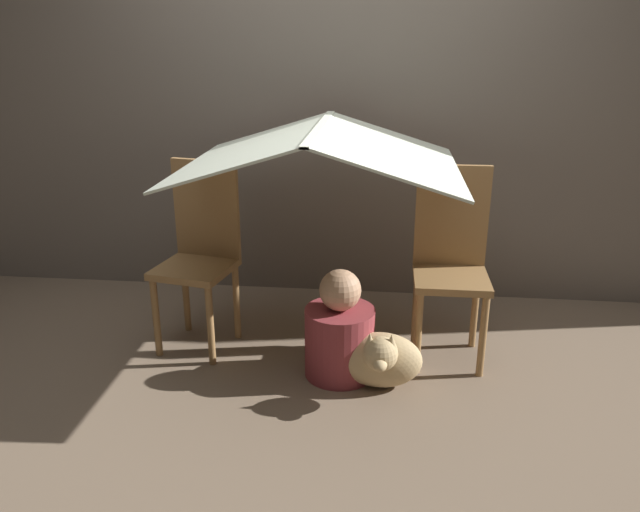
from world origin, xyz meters
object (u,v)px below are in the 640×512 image
dog (380,359)px  person_front (340,334)px  chair_left (200,249)px  chair_right (451,258)px

dog → person_front: bearing=149.5°
dog → chair_left: bearing=157.3°
person_front → dog: 0.24m
person_front → chair_right: bearing=28.1°
person_front → chair_left: bearing=159.5°
chair_left → chair_right: same height
chair_right → dog: (-0.33, -0.40, -0.37)m
chair_left → person_front: 0.86m
chair_left → person_front: chair_left is taller
chair_left → person_front: (0.75, -0.28, -0.31)m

